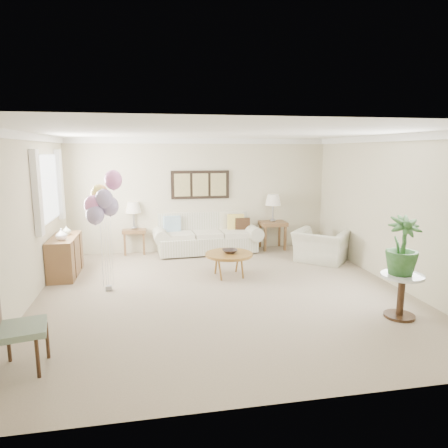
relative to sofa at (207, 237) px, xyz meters
name	(u,v)px	position (x,y,z in m)	size (l,w,h in m)	color
ground_plane	(224,293)	(-0.11, -2.77, -0.36)	(6.00, 6.00, 0.00)	tan
room_shell	(216,195)	(-0.22, -2.68, 1.27)	(6.04, 6.04, 2.60)	beige
wall_art_triptych	(200,185)	(-0.11, 0.19, 1.19)	(1.35, 0.06, 0.65)	black
sofa	(207,237)	(0.00, 0.00, 0.00)	(2.50, 1.05, 0.90)	silver
end_table_left	(134,233)	(-1.65, 0.17, 0.12)	(0.52, 0.47, 0.57)	brown
end_table_right	(273,226)	(1.59, 0.02, 0.20)	(0.61, 0.55, 0.66)	brown
lamp_left	(133,208)	(-1.65, 0.17, 0.68)	(0.35, 0.35, 0.62)	gray
lamp_right	(273,201)	(1.59, 0.02, 0.80)	(0.37, 0.37, 0.65)	gray
coffee_table	(229,255)	(0.15, -1.91, 0.05)	(0.88, 0.88, 0.45)	olive
decor_bowl	(230,251)	(0.16, -1.90, 0.12)	(0.28, 0.28, 0.07)	#2C221F
armchair	(320,246)	(2.26, -1.26, -0.02)	(1.02, 0.89, 0.66)	silver
side_table	(402,285)	(2.16, -4.19, 0.12)	(0.58, 0.58, 0.63)	silver
potted_plant	(402,246)	(2.14, -4.17, 0.68)	(0.46, 0.46, 0.82)	#20501A
accent_chair	(12,323)	(-2.73, -4.69, 0.18)	(0.60, 0.60, 1.04)	gray
credenza	(65,256)	(-2.87, -1.27, 0.01)	(0.46, 1.20, 0.74)	brown
vase_white	(61,234)	(-2.85, -1.55, 0.49)	(0.20, 0.20, 0.21)	white
vase_sage	(66,230)	(-2.85, -1.10, 0.47)	(0.17, 0.17, 0.17)	beige
balloon_cluster	(103,200)	(-2.02, -2.34, 1.18)	(0.60, 0.53, 2.02)	gray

